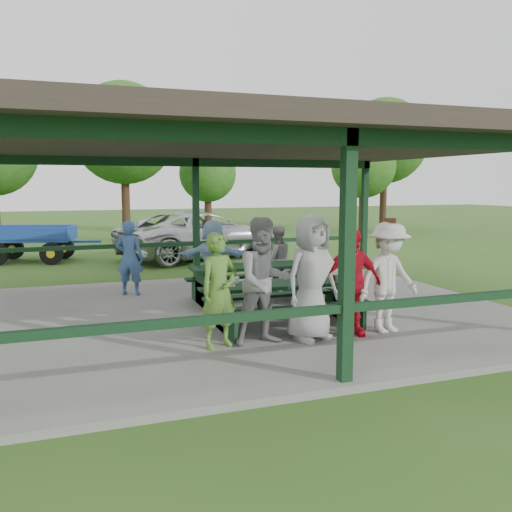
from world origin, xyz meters
name	(u,v)px	position (x,y,z in m)	size (l,w,h in m)	color
ground	(245,317)	(0.00, 0.00, 0.00)	(90.00, 90.00, 0.00)	#30571B
concrete_slab	(245,314)	(0.00, 0.00, 0.05)	(10.00, 8.00, 0.10)	slate
pavilion_structure	(244,145)	(0.00, 0.00, 3.17)	(10.60, 8.60, 3.24)	black
picnic_table_near	(286,298)	(0.33, -1.20, 0.57)	(2.56, 1.39, 0.75)	black
picnic_table_far	(250,279)	(0.39, 0.80, 0.57)	(2.41, 1.39, 0.75)	black
table_setting	(287,280)	(0.35, -1.19, 0.88)	(2.50, 0.45, 0.10)	white
contestant_green	(219,291)	(-1.05, -1.97, 0.94)	(0.61, 0.40, 1.68)	#55872F
contestant_grey_left	(265,281)	(-0.37, -2.04, 1.05)	(0.92, 0.72, 1.89)	gray
contestant_grey_mid	(311,278)	(0.37, -2.07, 1.06)	(0.94, 0.61, 1.93)	#9B9B9D
contestant_red	(351,282)	(1.07, -2.04, 0.94)	(0.99, 0.41, 1.69)	red
contestant_white_fedora	(388,277)	(1.72, -2.08, 1.00)	(1.23, 0.82, 1.84)	silver
spectator_lblue	(213,258)	(-0.19, 1.51, 0.92)	(1.52, 0.49, 1.64)	#89ABD4
spectator_blue	(130,258)	(-1.82, 2.33, 0.90)	(0.59, 0.39, 1.61)	#385892
spectator_grey	(277,259)	(1.26, 1.51, 0.83)	(0.71, 0.55, 1.46)	gray
pickup_truck	(201,235)	(1.25, 8.27, 0.79)	(2.61, 5.66, 1.57)	silver
farm_trailer	(31,243)	(-4.10, 9.18, 0.61)	(3.56, 2.11, 1.24)	navy
tree_left	(124,133)	(-0.48, 14.86, 4.63)	(4.37, 4.37, 6.83)	#342114
tree_mid	(208,174)	(3.77, 16.96, 2.97)	(2.82, 2.82, 4.40)	#342114
tree_right	(363,166)	(10.98, 14.25, 3.34)	(3.17, 3.17, 4.95)	#342114
tree_far_right	(385,141)	(12.98, 15.51, 4.71)	(4.44, 4.44, 6.94)	#342114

